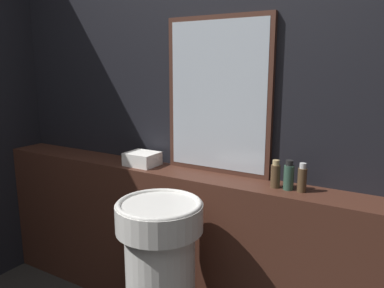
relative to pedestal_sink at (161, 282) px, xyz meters
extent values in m
cube|color=black|center=(-0.07, 0.56, 0.78)|extent=(8.00, 0.06, 2.50)
cube|color=#422319|center=(-0.07, 0.41, -0.02)|extent=(2.82, 0.24, 0.89)
cylinder|color=silver|center=(0.00, 0.00, 0.33)|extent=(0.40, 0.40, 0.12)
torus|color=silver|center=(0.00, 0.00, 0.39)|extent=(0.39, 0.39, 0.02)
cube|color=#47281E|center=(0.03, 0.51, 0.84)|extent=(0.61, 0.03, 0.83)
cube|color=#B2BCC6|center=(0.03, 0.50, 0.84)|extent=(0.56, 0.02, 0.78)
cube|color=white|center=(-0.41, 0.41, 0.46)|extent=(0.18, 0.16, 0.08)
cylinder|color=#4C3823|center=(0.40, 0.41, 0.48)|extent=(0.05, 0.05, 0.11)
cylinder|color=tan|center=(0.40, 0.41, 0.54)|extent=(0.03, 0.03, 0.02)
cylinder|color=#2D4C3D|center=(0.46, 0.41, 0.48)|extent=(0.05, 0.05, 0.12)
cylinder|color=black|center=(0.46, 0.41, 0.55)|extent=(0.03, 0.03, 0.03)
cylinder|color=#4C3823|center=(0.52, 0.41, 0.48)|extent=(0.04, 0.04, 0.11)
cylinder|color=silver|center=(0.52, 0.41, 0.55)|extent=(0.03, 0.03, 0.02)
camera|label=1|loc=(0.94, -1.29, 1.00)|focal=35.00mm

